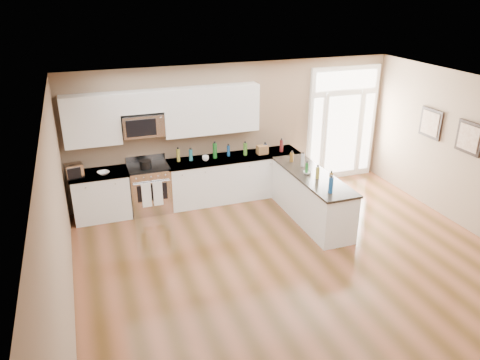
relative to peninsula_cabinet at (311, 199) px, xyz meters
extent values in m
plane|color=#4E3315|center=(-0.93, -2.24, -0.43)|extent=(8.00, 8.00, 0.00)
plane|color=#886F56|center=(-0.93, 1.76, 0.97)|extent=(7.00, 0.00, 7.00)
plane|color=#886F56|center=(-4.42, -2.24, 0.97)|extent=(0.00, 8.00, 8.00)
plane|color=white|center=(-0.93, -2.24, 2.37)|extent=(8.00, 8.00, 0.00)
cube|color=white|center=(-3.80, 1.45, 0.02)|extent=(1.06, 0.62, 0.90)
cube|color=black|center=(-3.80, 1.45, -0.38)|extent=(1.02, 0.52, 0.10)
cube|color=black|center=(-3.80, 1.45, 0.49)|extent=(1.10, 0.66, 0.04)
cube|color=white|center=(-1.08, 1.45, 0.02)|extent=(2.81, 0.62, 0.90)
cube|color=black|center=(-1.08, 1.45, -0.38)|extent=(2.77, 0.52, 0.10)
cube|color=black|center=(-1.08, 1.45, 0.49)|extent=(2.85, 0.66, 0.04)
cube|color=white|center=(0.00, 0.00, 0.02)|extent=(0.65, 2.28, 0.90)
cube|color=black|center=(0.00, 0.00, -0.38)|extent=(0.61, 2.18, 0.10)
cube|color=black|center=(0.00, 0.00, 0.49)|extent=(0.69, 2.32, 0.04)
cube|color=white|center=(-3.81, 1.59, 1.49)|extent=(1.04, 0.33, 0.95)
cube|color=white|center=(-1.50, 1.59, 1.49)|extent=(1.94, 0.33, 0.95)
cube|color=white|center=(-2.88, 1.59, 1.77)|extent=(0.82, 0.33, 0.40)
cube|color=silver|center=(-2.88, 1.56, 1.33)|extent=(0.78, 0.40, 0.42)
cube|color=black|center=(-2.94, 1.35, 1.33)|extent=(0.56, 0.01, 0.32)
cube|color=white|center=(1.62, 1.72, 0.87)|extent=(1.70, 0.08, 2.60)
cube|color=white|center=(1.62, 1.67, 0.62)|extent=(0.78, 0.02, 1.80)
cube|color=white|center=(0.96, 1.67, 0.62)|extent=(0.22, 0.02, 1.80)
cube|color=white|center=(2.28, 1.67, 0.62)|extent=(0.22, 0.02, 1.80)
cube|color=white|center=(1.62, 1.67, 1.87)|extent=(1.50, 0.02, 0.40)
cube|color=black|center=(2.54, -0.04, 1.27)|extent=(0.04, 0.58, 0.58)
cube|color=brown|center=(2.52, -0.04, 1.27)|extent=(0.01, 0.46, 0.46)
cube|color=black|center=(2.54, -1.04, 1.27)|extent=(0.04, 0.58, 0.58)
cube|color=brown|center=(2.52, -1.04, 1.27)|extent=(0.01, 0.46, 0.46)
cube|color=silver|center=(-2.86, 1.45, 0.03)|extent=(0.79, 0.65, 0.92)
cube|color=black|center=(-2.86, 1.45, 0.50)|extent=(0.79, 0.60, 0.03)
cube|color=silver|center=(-2.86, 1.75, 0.58)|extent=(0.79, 0.04, 0.14)
cube|color=black|center=(-2.86, 1.12, 0.09)|extent=(0.58, 0.01, 0.34)
cylinder|color=silver|center=(-2.86, 1.10, 0.31)|extent=(0.70, 0.02, 0.02)
cube|color=white|center=(-2.98, 1.09, 0.07)|extent=(0.18, 0.02, 0.50)
cube|color=white|center=(-2.76, 1.09, 0.07)|extent=(0.18, 0.02, 0.50)
cylinder|color=black|center=(-2.91, 1.35, 0.60)|extent=(0.26, 0.26, 0.17)
cube|color=silver|center=(-4.22, 1.35, 0.64)|extent=(0.35, 0.29, 0.26)
cube|color=brown|center=(-0.46, 1.39, 0.60)|extent=(0.23, 0.17, 0.18)
imported|color=white|center=(-3.71, 1.34, 0.53)|extent=(0.28, 0.28, 0.05)
imported|color=white|center=(-0.09, 0.06, 0.53)|extent=(0.20, 0.20, 0.05)
imported|color=white|center=(-1.70, 1.39, 0.56)|extent=(0.16, 0.16, 0.11)
cylinder|color=#19591E|center=(-0.08, 0.11, 0.61)|extent=(0.06, 0.06, 0.20)
cylinder|color=navy|center=(-1.18, 1.50, 0.62)|extent=(0.06, 0.06, 0.23)
cylinder|color=brown|center=(-0.08, 0.76, 0.60)|extent=(0.08, 0.08, 0.19)
cylinder|color=olive|center=(-0.01, -0.19, 0.62)|extent=(0.07, 0.07, 0.22)
cylinder|color=#26727F|center=(-1.98, 1.51, 0.62)|extent=(0.07, 0.07, 0.23)
cylinder|color=#591919|center=(-0.03, 1.38, 0.63)|extent=(0.08, 0.08, 0.26)
cylinder|color=#B2B2B7|center=(0.01, 0.46, 0.63)|extent=(0.07, 0.07, 0.25)
cylinder|color=navy|center=(-0.38, 1.45, 0.60)|extent=(0.08, 0.08, 0.19)
cylinder|color=#3F7226|center=(-0.83, 1.44, 0.63)|extent=(0.08, 0.08, 0.26)
cylinder|color=#19591E|center=(-1.48, 1.48, 0.66)|extent=(0.09, 0.09, 0.32)
cylinder|color=navy|center=(-0.11, -0.84, 0.65)|extent=(0.08, 0.08, 0.28)
cylinder|color=brown|center=(0.07, -0.54, 0.62)|extent=(0.07, 0.07, 0.23)
cylinder|color=olive|center=(-2.23, 1.54, 0.64)|extent=(0.07, 0.07, 0.26)
camera|label=1|loc=(-4.02, -7.20, 3.83)|focal=35.00mm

